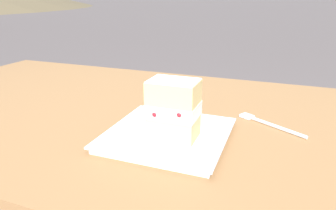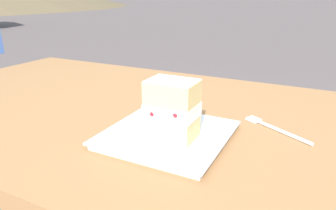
# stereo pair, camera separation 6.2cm
# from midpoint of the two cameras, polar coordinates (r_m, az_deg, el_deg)

# --- Properties ---
(patio_table) EXTENTS (1.54, 0.81, 0.75)m
(patio_table) POSITION_cam_midpoint_polar(r_m,az_deg,el_deg) (0.85, -2.05, -7.31)
(patio_table) COLOR olive
(patio_table) RESTS_ON ground
(dessert_plate) EXTENTS (0.25, 0.25, 0.02)m
(dessert_plate) POSITION_cam_midpoint_polar(r_m,az_deg,el_deg) (0.65, 2.76, -5.61)
(dessert_plate) COLOR white
(dessert_plate) RESTS_ON patio_table
(cake_slice) EXTENTS (0.10, 0.08, 0.12)m
(cake_slice) POSITION_cam_midpoint_polar(r_m,az_deg,el_deg) (0.60, 3.75, -0.88)
(cake_slice) COLOR #E0C17A
(cake_slice) RESTS_ON dessert_plate
(dessert_fork) EXTENTS (0.15, 0.10, 0.01)m
(dessert_fork) POSITION_cam_midpoint_polar(r_m,az_deg,el_deg) (0.74, 21.26, -4.01)
(dessert_fork) COLOR silver
(dessert_fork) RESTS_ON patio_table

